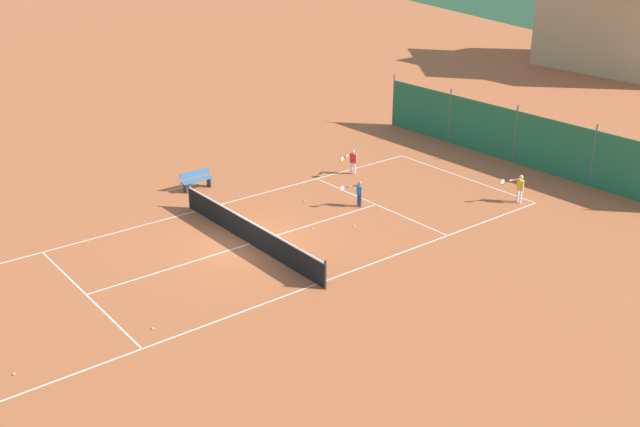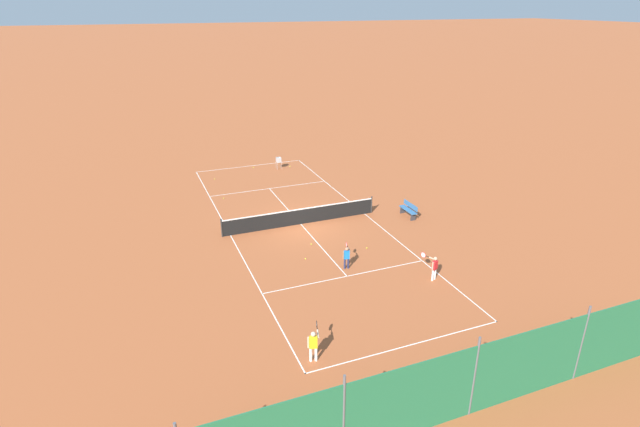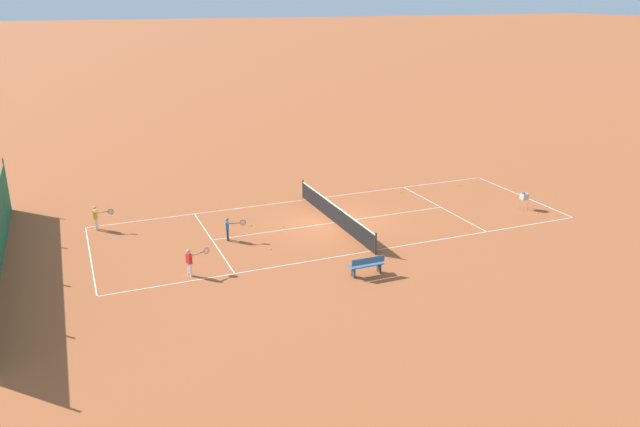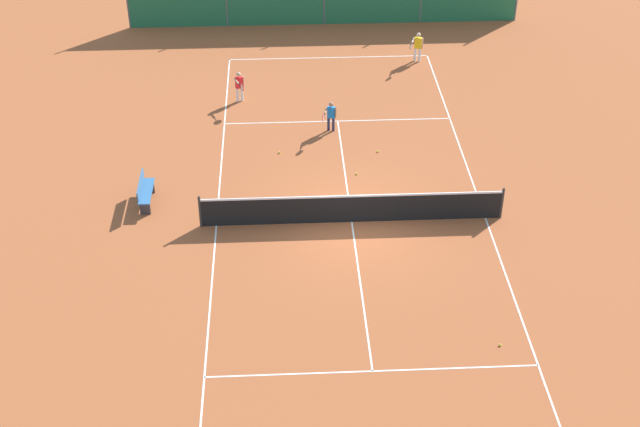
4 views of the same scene
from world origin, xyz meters
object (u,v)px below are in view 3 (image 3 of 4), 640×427
tennis_ball_by_net_right (251,225)px  ball_hopper (524,197)px  player_near_baseline (190,260)px  tennis_ball_mid_court (283,227)px  tennis_ball_by_net_left (400,192)px  tennis_ball_service_box (537,213)px  player_far_baseline (228,227)px  player_far_service (96,216)px  tennis_ball_alley_left (459,185)px  tennis_ball_far_corner (270,249)px  courtside_bench (367,265)px  tennis_ball_alley_right (516,197)px  tennis_net (335,213)px

tennis_ball_by_net_right → ball_hopper: size_ratio=0.07×
player_near_baseline → tennis_ball_mid_court: bearing=-53.9°
tennis_ball_mid_court → tennis_ball_by_net_left: size_ratio=1.00×
tennis_ball_by_net_right → tennis_ball_by_net_left: bearing=-78.0°
tennis_ball_service_box → player_far_baseline: bearing=80.9°
player_far_baseline → player_far_service: 6.88m
player_near_baseline → tennis_ball_alley_left: size_ratio=17.97×
tennis_ball_far_corner → courtside_bench: size_ratio=0.04×
tennis_ball_alley_right → tennis_ball_alley_left: bearing=26.5°
player_near_baseline → ball_hopper: player_near_baseline is taller
tennis_ball_mid_court → tennis_ball_alley_right: bearing=-92.3°
tennis_ball_service_box → tennis_ball_mid_court: 13.66m
tennis_ball_far_corner → player_far_baseline: bearing=38.4°
tennis_ball_alley_left → tennis_ball_by_net_left: bearing=87.4°
player_far_service → tennis_ball_by_net_right: player_far_service is taller
tennis_net → tennis_ball_far_corner: bearing=117.0°
player_near_baseline → player_far_baseline: 4.08m
tennis_ball_service_box → tennis_ball_mid_court: size_ratio=1.00×
player_near_baseline → tennis_ball_by_net_left: size_ratio=17.97×
tennis_ball_by_net_right → tennis_ball_alley_left: same height
tennis_ball_by_net_left → ball_hopper: size_ratio=0.07×
tennis_net → tennis_ball_alley_right: bearing=-90.9°
tennis_net → tennis_ball_alley_right: size_ratio=139.09×
player_far_service → ball_hopper: 22.42m
tennis_net → tennis_ball_service_box: 10.96m
tennis_ball_alley_left → courtside_bench: 14.56m
player_near_baseline → tennis_ball_far_corner: bearing=-70.0°
tennis_net → player_far_baseline: (-0.31, 5.65, 0.16)m
player_far_service → courtside_bench: player_far_service is taller
tennis_ball_alley_right → courtside_bench: size_ratio=0.04×
tennis_net → tennis_ball_service_box: bearing=-105.3°
tennis_net → tennis_ball_alley_left: tennis_net is taller
player_far_baseline → tennis_ball_far_corner: 2.42m
tennis_ball_service_box → courtside_bench: 12.40m
player_far_service → tennis_ball_alley_right: (-3.75, -22.69, -0.69)m
player_far_baseline → courtside_bench: bearing=-144.4°
tennis_ball_service_box → courtside_bench: courtside_bench is taller
tennis_ball_by_net_right → tennis_ball_mid_court: bearing=-120.9°
ball_hopper → tennis_net: bearing=79.4°
tennis_ball_far_corner → tennis_ball_alley_left: bearing=-69.2°
tennis_ball_by_net_right → tennis_ball_alley_left: 13.95m
tennis_net → tennis_ball_by_net_left: size_ratio=139.09×
tennis_ball_service_box → courtside_bench: (-3.45, 11.90, 0.42)m
tennis_ball_alley_left → ball_hopper: ball_hopper is taller
tennis_ball_service_box → ball_hopper: bearing=9.6°
player_near_baseline → ball_hopper: (1.63, -18.52, -0.03)m
tennis_net → player_far_service: bearing=72.5°
tennis_net → tennis_ball_far_corner: size_ratio=139.09×
tennis_ball_alley_right → tennis_ball_far_corner: 15.68m
player_far_baseline → tennis_ball_service_box: bearing=-99.1°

